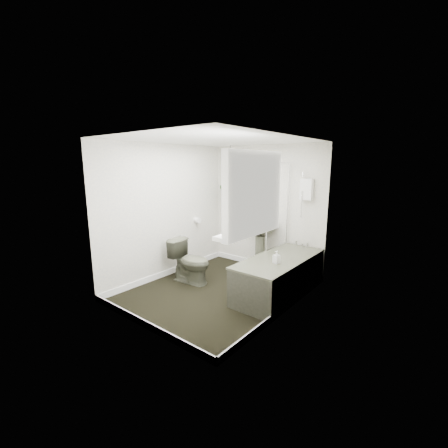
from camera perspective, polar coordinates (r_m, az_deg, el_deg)
The scene contains 22 objects.
floor at distance 4.84m, azimuth -1.14°, elevation -12.69°, with size 2.30×2.80×0.02m, color black.
ceiling at distance 4.43m, azimuth -1.26°, elevation 15.88°, with size 2.30×2.80×0.02m, color white.
wall_back at distance 5.63m, azimuth 8.05°, elevation 2.98°, with size 2.30×0.02×2.30m, color #ECE5C6.
wall_front at distance 3.55m, azimuth -15.96°, elevation -2.30°, with size 2.30×0.02×2.30m, color #ECE5C6.
wall_left at distance 5.30m, azimuth -10.88°, elevation 2.36°, with size 0.02×2.80×2.30m, color #ECE5C6.
wall_right at distance 3.86m, azimuth 12.13°, elevation -1.01°, with size 0.02×2.80×2.30m, color #ECE5C6.
skirting at distance 4.81m, azimuth -1.14°, elevation -12.04°, with size 2.30×2.80×0.10m, color white.
bathtub at distance 4.69m, azimuth 10.50°, elevation -9.68°, with size 0.72×1.72×0.58m, color #4A4C3B, non-canonical shape.
bath_screen at distance 5.02m, azimuth 10.25°, elevation 3.39°, with size 0.04×0.72×1.40m, color silver, non-canonical shape.
shower_box at distance 5.16m, azimuth 15.47°, elevation 6.39°, with size 0.20×0.10×0.35m, color white.
oval_mirror at distance 5.54m, azimuth 8.17°, elevation 6.49°, with size 0.46×0.03×0.62m, color beige.
wall_sconce at distance 5.76m, azimuth 4.65°, elevation 5.74°, with size 0.04×0.04×0.22m, color black.
toilet_roll_holder at distance 5.77m, azimuth -5.12°, elevation 0.73°, with size 0.11×0.11×0.11m, color white.
window_recess at distance 3.22m, azimuth 5.73°, elevation 5.75°, with size 0.08×1.00×0.90m, color white.
window_sill at distance 3.32m, azimuth 4.58°, elevation -1.39°, with size 0.18×1.00×0.04m, color white.
window_blinds at distance 3.24m, azimuth 5.06°, elevation 5.81°, with size 0.01×0.86×0.76m, color white.
toilet at distance 5.08m, azimuth -6.41°, elevation -7.04°, with size 0.41×0.71×0.73m, color #4A4C3B.
pedestal_sink at distance 5.56m, azimuth 6.87°, elevation -4.21°, with size 0.56×0.47×0.95m, color #4A4C3B, non-canonical shape.
sill_plant at distance 3.54m, azimuth 7.43°, elevation 1.74°, with size 0.23×0.20×0.25m, color black.
hanging_plant at distance 5.81m, azimuth 1.18°, elevation 7.79°, with size 0.40×0.32×0.72m, color black.
soap_bottle at distance 4.32m, azimuth 9.99°, elevation -6.23°, with size 0.08×0.08×0.18m, color black.
hanging_pot at distance 5.80m, azimuth 1.20°, elevation 10.77°, with size 0.16×0.16×0.12m, color #342E25.
Camera 1 is at (2.83, -3.39, 1.96)m, focal length 24.00 mm.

